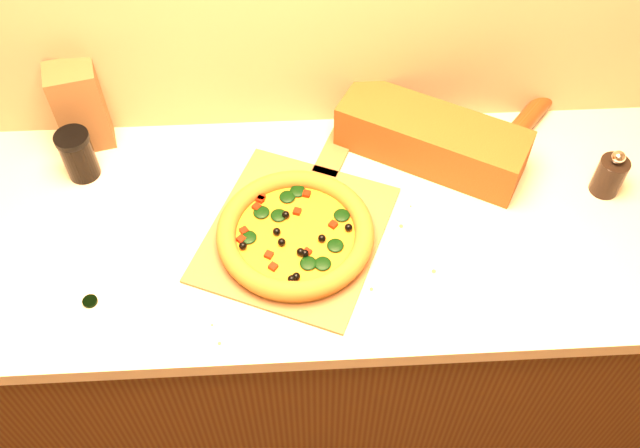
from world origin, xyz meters
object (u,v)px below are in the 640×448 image
at_px(rolling_pin, 531,114).
at_px(pepper_grinder, 610,175).
at_px(pizza_peel, 298,228).
at_px(dark_jar, 78,155).
at_px(pizza, 295,234).

bearing_deg(rolling_pin, pepper_grinder, -62.53).
distance_m(pizza_peel, dark_jar, 0.54).
bearing_deg(pizza, pepper_grinder, 8.83).
distance_m(pepper_grinder, rolling_pin, 0.26).
relative_size(pizza, dark_jar, 2.72).
xyz_separation_m(pizza_peel, dark_jar, (-0.50, 0.19, 0.06)).
xyz_separation_m(pizza_peel, pepper_grinder, (0.71, 0.08, 0.05)).
height_order(pizza, dark_jar, dark_jar).
relative_size(rolling_pin, dark_jar, 2.18).
xyz_separation_m(pepper_grinder, dark_jar, (-1.21, 0.12, 0.01)).
bearing_deg(pizza, rolling_pin, 29.71).
bearing_deg(pizza_peel, dark_jar, -177.74).
xyz_separation_m(pizza, rolling_pin, (0.60, 0.34, -0.01)).
distance_m(pizza_peel, pizza, 0.04).
distance_m(pizza, pepper_grinder, 0.73).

